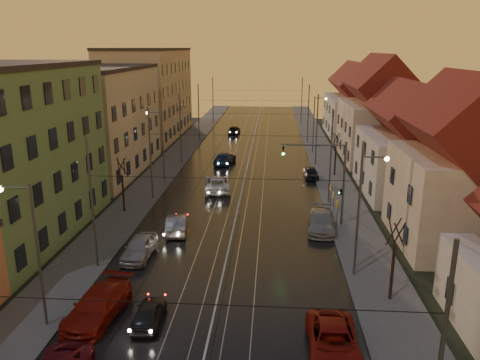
% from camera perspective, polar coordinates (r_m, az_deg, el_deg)
% --- Properties ---
extents(ground, '(160.00, 160.00, 0.00)m').
position_cam_1_polar(ground, '(24.25, -4.39, -20.77)').
color(ground, black).
rests_on(ground, ground).
extents(road, '(16.00, 120.00, 0.04)m').
position_cam_1_polar(road, '(61.04, 1.00, 2.17)').
color(road, black).
rests_on(road, ground).
extents(sidewalk_left, '(4.00, 120.00, 0.15)m').
position_cam_1_polar(sidewalk_left, '(62.34, -8.22, 2.35)').
color(sidewalk_left, '#4C4C4C').
rests_on(sidewalk_left, ground).
extents(sidewalk_right, '(4.00, 120.00, 0.15)m').
position_cam_1_polar(sidewalk_right, '(61.34, 10.38, 2.03)').
color(sidewalk_right, '#4C4C4C').
rests_on(sidewalk_right, ground).
extents(tram_rail_0, '(0.06, 120.00, 0.03)m').
position_cam_1_polar(tram_rail_0, '(61.18, -1.06, 2.24)').
color(tram_rail_0, gray).
rests_on(tram_rail_0, road).
extents(tram_rail_1, '(0.06, 120.00, 0.03)m').
position_cam_1_polar(tram_rail_1, '(61.08, 0.28, 2.22)').
color(tram_rail_1, gray).
rests_on(tram_rail_1, road).
extents(tram_rail_2, '(0.06, 120.00, 0.03)m').
position_cam_1_polar(tram_rail_2, '(61.00, 1.72, 2.19)').
color(tram_rail_2, gray).
rests_on(tram_rail_2, road).
extents(tram_rail_3, '(0.06, 120.00, 0.03)m').
position_cam_1_polar(tram_rail_3, '(60.96, 3.07, 2.17)').
color(tram_rail_3, gray).
rests_on(tram_rail_3, road).
extents(apartment_left_1, '(10.00, 18.00, 13.00)m').
position_cam_1_polar(apartment_left_1, '(39.89, -27.19, 2.59)').
color(apartment_left_1, '#577E50').
rests_on(apartment_left_1, ground).
extents(apartment_left_2, '(10.00, 20.00, 12.00)m').
position_cam_1_polar(apartment_left_2, '(57.70, -17.06, 6.74)').
color(apartment_left_2, tan).
rests_on(apartment_left_2, ground).
extents(apartment_left_3, '(10.00, 24.00, 14.00)m').
position_cam_1_polar(apartment_left_3, '(80.27, -11.04, 10.24)').
color(apartment_left_3, tan).
rests_on(apartment_left_3, ground).
extents(house_right_1, '(8.67, 10.20, 10.80)m').
position_cam_1_polar(house_right_1, '(38.03, 25.34, 0.61)').
color(house_right_1, '#BCA991').
rests_on(house_right_1, ground).
extents(house_right_2, '(9.18, 12.24, 9.20)m').
position_cam_1_polar(house_right_2, '(50.20, 20.06, 3.62)').
color(house_right_2, beige).
rests_on(house_right_2, ground).
extents(house_right_3, '(9.18, 14.28, 11.50)m').
position_cam_1_polar(house_right_3, '(64.35, 16.61, 7.47)').
color(house_right_3, '#BCA991').
rests_on(house_right_3, ground).
extents(house_right_4, '(9.18, 16.32, 10.00)m').
position_cam_1_polar(house_right_4, '(81.97, 13.93, 8.80)').
color(house_right_4, beige).
rests_on(house_right_4, ground).
extents(catenary_pole_l_1, '(0.16, 0.16, 9.00)m').
position_cam_1_polar(catenary_pole_l_1, '(32.13, -17.56, -2.95)').
color(catenary_pole_l_1, '#595B60').
rests_on(catenary_pole_l_1, ground).
extents(catenary_pole_r_1, '(0.16, 0.16, 9.00)m').
position_cam_1_polar(catenary_pole_r_1, '(30.44, 14.25, -3.73)').
color(catenary_pole_r_1, '#595B60').
rests_on(catenary_pole_r_1, ground).
extents(catenary_pole_l_2, '(0.16, 0.16, 9.00)m').
position_cam_1_polar(catenary_pole_l_2, '(45.87, -10.86, 3.04)').
color(catenary_pole_l_2, '#595B60').
rests_on(catenary_pole_l_2, ground).
extents(catenary_pole_r_2, '(0.16, 0.16, 9.00)m').
position_cam_1_polar(catenary_pole_r_2, '(44.70, 11.01, 2.70)').
color(catenary_pole_r_2, '#595B60').
rests_on(catenary_pole_r_2, ground).
extents(catenary_pole_l_3, '(0.16, 0.16, 9.00)m').
position_cam_1_polar(catenary_pole_l_3, '(60.22, -7.28, 6.21)').
color(catenary_pole_l_3, '#595B60').
rests_on(catenary_pole_l_3, ground).
extents(catenary_pole_r_3, '(0.16, 0.16, 9.00)m').
position_cam_1_polar(catenary_pole_r_3, '(59.33, 9.34, 5.99)').
color(catenary_pole_r_3, '#595B60').
rests_on(catenary_pole_r_3, ground).
extents(catenary_pole_l_4, '(0.16, 0.16, 9.00)m').
position_cam_1_polar(catenary_pole_l_4, '(74.82, -5.06, 8.15)').
color(catenary_pole_l_4, '#595B60').
rests_on(catenary_pole_l_4, ground).
extents(catenary_pole_r_4, '(0.16, 0.16, 9.00)m').
position_cam_1_polar(catenary_pole_r_4, '(74.11, 8.32, 7.97)').
color(catenary_pole_r_4, '#595B60').
rests_on(catenary_pole_r_4, ground).
extents(catenary_pole_l_5, '(0.16, 0.16, 9.00)m').
position_cam_1_polar(catenary_pole_l_5, '(92.51, -3.31, 9.65)').
color(catenary_pole_l_5, '#595B60').
rests_on(catenary_pole_l_5, ground).
extents(catenary_pole_r_5, '(0.16, 0.16, 9.00)m').
position_cam_1_polar(catenary_pole_r_5, '(91.94, 7.53, 9.50)').
color(catenary_pole_r_5, '#595B60').
rests_on(catenary_pole_r_5, ground).
extents(street_lamp_0, '(1.75, 0.32, 8.00)m').
position_cam_1_polar(street_lamp_0, '(26.28, -24.16, -6.95)').
color(street_lamp_0, '#595B60').
rests_on(street_lamp_0, ground).
extents(street_lamp_1, '(1.75, 0.32, 8.00)m').
position_cam_1_polar(street_lamp_1, '(31.34, 14.90, -2.47)').
color(street_lamp_1, '#595B60').
rests_on(street_lamp_1, ground).
extents(street_lamp_2, '(1.75, 0.32, 8.00)m').
position_cam_1_polar(street_lamp_2, '(51.61, -9.76, 4.94)').
color(street_lamp_2, '#595B60').
rests_on(street_lamp_2, ground).
extents(street_lamp_3, '(1.75, 0.32, 8.00)m').
position_cam_1_polar(street_lamp_3, '(66.20, 9.26, 7.34)').
color(street_lamp_3, '#595B60').
rests_on(street_lamp_3, ground).
extents(traffic_light_mast, '(5.30, 0.32, 7.20)m').
position_cam_1_polar(traffic_light_mast, '(38.82, 11.14, 0.85)').
color(traffic_light_mast, '#595B60').
rests_on(traffic_light_mast, ground).
extents(bare_tree_0, '(1.09, 1.09, 5.11)m').
position_cam_1_polar(bare_tree_0, '(43.11, -14.11, -0.75)').
color(bare_tree_0, black).
rests_on(bare_tree_0, ground).
extents(bare_tree_1, '(1.09, 1.09, 5.11)m').
position_cam_1_polar(bare_tree_1, '(28.82, 18.17, -9.52)').
color(bare_tree_1, black).
rests_on(bare_tree_1, ground).
extents(bare_tree_2, '(1.09, 1.09, 5.11)m').
position_cam_1_polar(bare_tree_2, '(55.05, 11.57, 2.97)').
color(bare_tree_2, black).
rests_on(bare_tree_2, ground).
extents(driving_car_0, '(1.56, 3.66, 1.23)m').
position_cam_1_polar(driving_car_0, '(26.73, -11.04, -15.64)').
color(driving_car_0, black).
rests_on(driving_car_0, ground).
extents(driving_car_1, '(2.15, 4.63, 1.47)m').
position_cam_1_polar(driving_car_1, '(38.25, -7.73, -5.31)').
color(driving_car_1, gray).
rests_on(driving_car_1, ground).
extents(driving_car_2, '(3.34, 5.93, 1.57)m').
position_cam_1_polar(driving_car_2, '(48.78, -2.80, -0.44)').
color(driving_car_2, silver).
rests_on(driving_car_2, ground).
extents(driving_car_3, '(2.76, 5.40, 1.50)m').
position_cam_1_polar(driving_car_3, '(60.11, -1.87, 2.67)').
color(driving_car_3, '#162542').
rests_on(driving_car_3, ground).
extents(driving_car_4, '(2.04, 4.42, 1.47)m').
position_cam_1_polar(driving_car_4, '(81.35, -0.72, 6.14)').
color(driving_car_4, black).
rests_on(driving_car_4, ground).
extents(parked_left_2, '(2.96, 5.72, 1.59)m').
position_cam_1_polar(parked_left_2, '(27.73, -16.94, -14.40)').
color(parked_left_2, maroon).
rests_on(parked_left_2, ground).
extents(parked_left_3, '(1.97, 4.52, 1.52)m').
position_cam_1_polar(parked_left_3, '(34.31, -12.17, -8.04)').
color(parked_left_3, '#A6A6AB').
rests_on(parked_left_3, ground).
extents(parked_right_0, '(2.50, 5.32, 1.47)m').
position_cam_1_polar(parked_right_0, '(24.31, 11.32, -18.83)').
color(parked_right_0, maroon).
rests_on(parked_right_0, ground).
extents(parked_right_1, '(2.61, 5.41, 1.52)m').
position_cam_1_polar(parked_right_1, '(38.89, 9.92, -5.00)').
color(parked_right_1, '#98989D').
rests_on(parked_right_1, ground).
extents(parked_right_2, '(1.64, 3.78, 1.27)m').
position_cam_1_polar(parked_right_2, '(54.04, 8.67, 0.86)').
color(parked_right_2, black).
rests_on(parked_right_2, ground).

